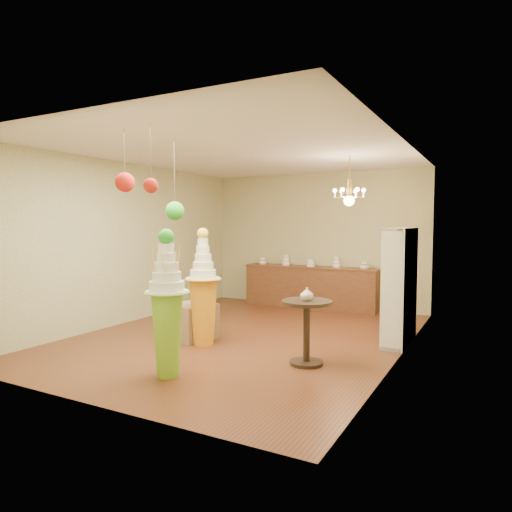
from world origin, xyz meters
The scene contains 17 objects.
floor centered at (0.00, 0.00, 0.00)m, with size 6.50×6.50×0.00m, color #562A17.
ceiling centered at (0.00, 0.00, 3.00)m, with size 6.50×6.50×0.00m, color silver.
wall_back centered at (0.00, 3.25, 1.50)m, with size 5.00×0.04×3.00m, color tan.
wall_front centered at (0.00, -3.25, 1.50)m, with size 5.00×0.04×3.00m, color tan.
wall_left centered at (-2.50, 0.00, 1.50)m, with size 0.04×6.50×3.00m, color tan.
wall_right centered at (2.50, 0.00, 1.50)m, with size 0.04×6.50×3.00m, color tan.
pedestal_green centered at (0.16, -2.18, 0.75)m, with size 0.63×0.63×1.80m.
pedestal_orange centered at (-0.30, -0.76, 0.68)m, with size 0.61×0.61×1.80m.
burlap_riser centered at (-0.67, -0.54, 0.29)m, with size 0.63×0.63×0.57m, color #937450.
sideboard centered at (0.00, 2.97, 0.48)m, with size 3.04×0.54×1.16m.
shelving_unit centered at (2.34, 0.80, 0.90)m, with size 0.33×1.20×1.80m.
round_table centered at (1.47, -0.94, 0.55)m, with size 0.78×0.78×0.86m.
vase centered at (1.47, -0.94, 0.94)m, with size 0.17×0.17×0.17m, color beige.
pom_red_left centered at (-0.33, -2.34, 2.36)m, with size 0.23×0.23×0.75m.
pom_green_mid centered at (-0.18, -1.58, 2.04)m, with size 0.25×0.25×1.09m.
pom_red_right centered at (0.14, -2.42, 2.30)m, with size 0.17×0.17×0.79m.
chandelier centered at (1.45, 0.99, 2.30)m, with size 0.71×0.71×0.85m.
Camera 1 is at (3.69, -6.48, 1.86)m, focal length 32.00 mm.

